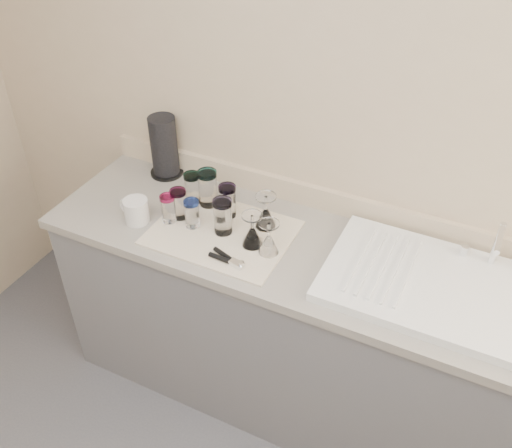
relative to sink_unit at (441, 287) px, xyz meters
The scene contains 17 objects.
room_envelope 1.47m from the sink_unit, 114.66° to the right, with size 3.54×3.50×2.52m.
counter_unit 0.72m from the sink_unit, behind, with size 2.06×0.62×0.90m.
sink_unit is the anchor object (origin of this frame).
dish_towel 0.86m from the sink_unit, behind, with size 0.55×0.42×0.01m, color white.
tumbler_teal 1.07m from the sink_unit, behind, with size 0.07×0.07×0.14m.
tumbler_cyan 1.00m from the sink_unit, behind, with size 0.08×0.08×0.16m.
tumbler_purple 0.89m from the sink_unit, behind, with size 0.07×0.07×0.14m.
tumbler_magenta 1.09m from the sink_unit, behind, with size 0.06×0.06×0.12m.
tumbler_blue 0.99m from the sink_unit, behind, with size 0.06×0.06×0.12m.
tumbler_lavender 0.86m from the sink_unit, behind, with size 0.08×0.08×0.15m.
tumbler_extra 1.06m from the sink_unit, behind, with size 0.07×0.07×0.13m.
goblet_back_left 0.72m from the sink_unit, behind, with size 0.08×0.08×0.15m.
goblet_front_left 0.72m from the sink_unit, behind, with size 0.08×0.08×0.14m.
goblet_front_right 0.64m from the sink_unit, behind, with size 0.08×0.08×0.14m.
can_opener 0.78m from the sink_unit, 165.25° to the right, with size 0.15×0.07×0.02m.
white_mug 1.22m from the sink_unit, behind, with size 0.15×0.11×0.10m.
paper_towel_roll 1.32m from the sink_unit, behind, with size 0.15×0.15×0.28m.
Camera 1 is at (0.60, -0.39, 2.34)m, focal length 40.00 mm.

